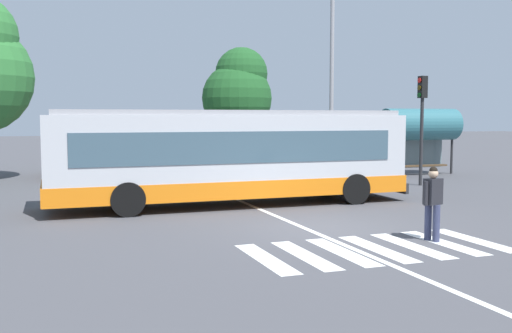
# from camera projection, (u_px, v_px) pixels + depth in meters

# --- Properties ---
(ground_plane) EXTENTS (160.00, 160.00, 0.00)m
(ground_plane) POSITION_uv_depth(u_px,v_px,m) (320.00, 228.00, 15.00)
(ground_plane) COLOR #47474C
(city_transit_bus) EXTENTS (11.69, 2.75, 3.06)m
(city_transit_bus) POSITION_uv_depth(u_px,v_px,m) (231.00, 156.00, 18.81)
(city_transit_bus) COLOR black
(city_transit_bus) RESTS_ON ground_plane
(pedestrian_crossing_street) EXTENTS (0.57, 0.39, 1.72)m
(pedestrian_crossing_street) POSITION_uv_depth(u_px,v_px,m) (433.00, 199.00, 13.35)
(pedestrian_crossing_street) COLOR #333856
(pedestrian_crossing_street) RESTS_ON ground_plane
(parked_car_red) EXTENTS (2.01, 4.57, 1.35)m
(parked_car_red) POSITION_uv_depth(u_px,v_px,m) (72.00, 160.00, 28.05)
(parked_car_red) COLOR black
(parked_car_red) RESTS_ON ground_plane
(parked_car_teal) EXTENTS (2.02, 4.57, 1.35)m
(parked_car_teal) POSITION_uv_depth(u_px,v_px,m) (131.00, 158.00, 29.28)
(parked_car_teal) COLOR black
(parked_car_teal) RESTS_ON ground_plane
(parked_car_champagne) EXTENTS (1.98, 4.56, 1.35)m
(parked_car_champagne) POSITION_uv_depth(u_px,v_px,m) (185.00, 157.00, 30.01)
(parked_car_champagne) COLOR black
(parked_car_champagne) RESTS_ON ground_plane
(parked_car_charcoal) EXTENTS (2.01, 4.57, 1.35)m
(parked_car_charcoal) POSITION_uv_depth(u_px,v_px,m) (236.00, 156.00, 30.90)
(parked_car_charcoal) COLOR black
(parked_car_charcoal) RESTS_ON ground_plane
(parked_car_silver) EXTENTS (2.10, 4.61, 1.35)m
(parked_car_silver) POSITION_uv_depth(u_px,v_px,m) (282.00, 155.00, 31.87)
(parked_car_silver) COLOR black
(parked_car_silver) RESTS_ON ground_plane
(parked_car_black) EXTENTS (1.93, 4.53, 1.35)m
(parked_car_black) POSITION_uv_depth(u_px,v_px,m) (326.00, 154.00, 32.91)
(parked_car_black) COLOR black
(parked_car_black) RESTS_ON ground_plane
(traffic_light_far_corner) EXTENTS (0.33, 0.32, 4.52)m
(traffic_light_far_corner) POSITION_uv_depth(u_px,v_px,m) (422.00, 112.00, 24.08)
(traffic_light_far_corner) COLOR #28282B
(traffic_light_far_corner) RESTS_ON ground_plane
(bus_stop_shelter) EXTENTS (3.96, 1.54, 3.25)m
(bus_stop_shelter) POSITION_uv_depth(u_px,v_px,m) (420.00, 126.00, 28.53)
(bus_stop_shelter) COLOR #28282B
(bus_stop_shelter) RESTS_ON ground_plane
(twin_arm_street_lamp) EXTENTS (4.27, 0.32, 10.44)m
(twin_arm_street_lamp) POSITION_uv_depth(u_px,v_px,m) (332.00, 44.00, 27.55)
(twin_arm_street_lamp) COLOR #939399
(twin_arm_street_lamp) RESTS_ON ground_plane
(background_tree_right) EXTENTS (4.16, 4.16, 6.97)m
(background_tree_right) POSITION_uv_depth(u_px,v_px,m) (238.00, 91.00, 34.66)
(background_tree_right) COLOR brown
(background_tree_right) RESTS_ON ground_plane
(crosswalk_painted_stripes) EXTENTS (5.62, 2.70, 0.01)m
(crosswalk_painted_stripes) POSITION_uv_depth(u_px,v_px,m) (377.00, 248.00, 12.64)
(crosswalk_painted_stripes) COLOR silver
(crosswalk_painted_stripes) RESTS_ON ground_plane
(lane_center_line) EXTENTS (0.16, 24.00, 0.01)m
(lane_center_line) POSITION_uv_depth(u_px,v_px,m) (277.00, 216.00, 16.74)
(lane_center_line) COLOR silver
(lane_center_line) RESTS_ON ground_plane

